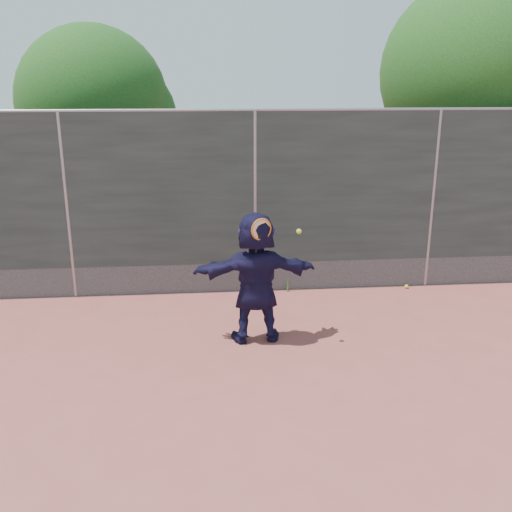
{
  "coord_description": "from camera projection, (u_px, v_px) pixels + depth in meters",
  "views": [
    {
      "loc": [
        -0.82,
        -5.61,
        3.45
      ],
      "look_at": [
        -0.16,
        1.6,
        1.21
      ],
      "focal_mm": 40.0,
      "sensor_mm": 36.0,
      "label": 1
    }
  ],
  "objects": [
    {
      "name": "tree_left",
      "position": [
        102.0,
        106.0,
        11.54
      ],
      "size": [
        3.15,
        3.0,
        4.53
      ],
      "color": "#382314",
      "rests_on": "ground"
    },
    {
      "name": "weed_clump",
      "position": [
        273.0,
        285.0,
        9.64
      ],
      "size": [
        0.68,
        0.07,
        0.3
      ],
      "color": "#387226",
      "rests_on": "ground"
    },
    {
      "name": "fence",
      "position": [
        255.0,
        199.0,
        9.29
      ],
      "size": [
        20.0,
        0.06,
        3.03
      ],
      "color": "#38423D",
      "rests_on": "ground"
    },
    {
      "name": "ball_ground",
      "position": [
        406.0,
        287.0,
        9.84
      ],
      "size": [
        0.07,
        0.07,
        0.07
      ],
      "primitive_type": "sphere",
      "color": "#C9DA30",
      "rests_on": "ground"
    },
    {
      "name": "player",
      "position": [
        256.0,
        277.0,
        7.67
      ],
      "size": [
        1.7,
        0.6,
        1.81
      ],
      "primitive_type": "imported",
      "rotation": [
        0.0,
        0.0,
        3.18
      ],
      "color": "#161334",
      "rests_on": "ground"
    },
    {
      "name": "swing_action",
      "position": [
        265.0,
        231.0,
        7.28
      ],
      "size": [
        0.67,
        0.16,
        0.51
      ],
      "color": "orange",
      "rests_on": "ground"
    },
    {
      "name": "tree_right",
      "position": [
        480.0,
        77.0,
        11.28
      ],
      "size": [
        3.78,
        3.6,
        5.39
      ],
      "color": "#382314",
      "rests_on": "ground"
    },
    {
      "name": "ground",
      "position": [
        283.0,
        399.0,
        6.43
      ],
      "size": [
        80.0,
        80.0,
        0.0
      ],
      "primitive_type": "plane",
      "color": "#9E4C42",
      "rests_on": "ground"
    }
  ]
}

